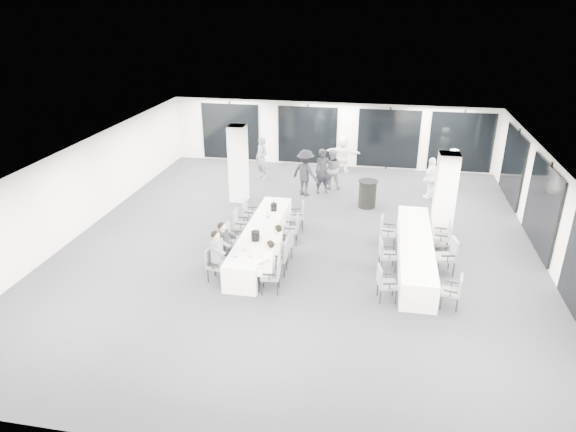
% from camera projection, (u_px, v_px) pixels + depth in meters
% --- Properties ---
extents(room, '(14.04, 16.04, 2.84)m').
position_uv_depth(room, '(334.00, 191.00, 15.99)').
color(room, '#222227').
rests_on(room, ground).
extents(column_left, '(0.60, 0.60, 2.80)m').
position_uv_depth(column_left, '(238.00, 164.00, 18.49)').
color(column_left, white).
rests_on(column_left, floor).
extents(column_right, '(0.60, 0.60, 2.80)m').
position_uv_depth(column_right, '(444.00, 199.00, 15.32)').
color(column_right, white).
rests_on(column_right, floor).
extents(banquet_table_main, '(0.90, 5.00, 0.75)m').
position_uv_depth(banquet_table_main, '(261.00, 240.00, 15.10)').
color(banquet_table_main, white).
rests_on(banquet_table_main, floor).
extents(banquet_table_side, '(0.90, 5.00, 0.75)m').
position_uv_depth(banquet_table_side, '(415.00, 252.00, 14.35)').
color(banquet_table_side, white).
rests_on(banquet_table_side, floor).
extents(cocktail_table, '(0.71, 0.71, 0.98)m').
position_uv_depth(cocktail_table, '(367.00, 194.00, 18.23)').
color(cocktail_table, black).
rests_on(cocktail_table, floor).
extents(chair_main_left_near, '(0.52, 0.56, 0.90)m').
position_uv_depth(chair_main_left_near, '(214.00, 262.00, 13.52)').
color(chair_main_left_near, '#585A60').
rests_on(chair_main_left_near, floor).
extents(chair_main_left_second, '(0.52, 0.56, 0.95)m').
position_uv_depth(chair_main_left_second, '(220.00, 252.00, 13.98)').
color(chair_main_left_second, '#585A60').
rests_on(chair_main_left_second, floor).
extents(chair_main_left_mid, '(0.48, 0.54, 0.92)m').
position_uv_depth(chair_main_left_mid, '(231.00, 237.00, 14.93)').
color(chair_main_left_mid, '#585A60').
rests_on(chair_main_left_mid, floor).
extents(chair_main_left_fourth, '(0.50, 0.56, 0.95)m').
position_uv_depth(chair_main_left_fourth, '(240.00, 223.00, 15.79)').
color(chair_main_left_fourth, '#585A60').
rests_on(chair_main_left_fourth, floor).
extents(chair_main_left_far, '(0.45, 0.50, 0.87)m').
position_uv_depth(chair_main_left_far, '(249.00, 212.00, 16.73)').
color(chair_main_left_far, '#585A60').
rests_on(chair_main_left_far, floor).
extents(chair_main_right_near, '(0.53, 0.58, 0.96)m').
position_uv_depth(chair_main_right_near, '(274.00, 272.00, 12.95)').
color(chair_main_right_near, '#585A60').
rests_on(chair_main_right_near, floor).
extents(chair_main_right_second, '(0.52, 0.58, 0.99)m').
position_uv_depth(chair_main_right_second, '(281.00, 255.00, 13.80)').
color(chair_main_right_second, '#585A60').
rests_on(chair_main_right_second, floor).
extents(chair_main_right_mid, '(0.51, 0.55, 0.88)m').
position_uv_depth(chair_main_right_mid, '(286.00, 244.00, 14.53)').
color(chair_main_right_mid, '#585A60').
rests_on(chair_main_right_mid, floor).
extents(chair_main_right_fourth, '(0.51, 0.55, 0.92)m').
position_uv_depth(chair_main_right_fourth, '(293.00, 228.00, 15.51)').
color(chair_main_right_fourth, '#585A60').
rests_on(chair_main_right_fourth, floor).
extents(chair_main_right_far, '(0.55, 0.58, 0.93)m').
position_uv_depth(chair_main_right_far, '(299.00, 214.00, 16.47)').
color(chair_main_right_far, '#585A60').
rests_on(chair_main_right_far, floor).
extents(chair_side_left_near, '(0.54, 0.58, 0.92)m').
position_uv_depth(chair_side_left_near, '(384.00, 281.00, 12.60)').
color(chair_side_left_near, '#585A60').
rests_on(chair_side_left_near, floor).
extents(chair_side_left_mid, '(0.52, 0.56, 0.90)m').
position_uv_depth(chair_side_left_mid, '(385.00, 253.00, 14.02)').
color(chair_side_left_mid, '#585A60').
rests_on(chair_side_left_mid, floor).
extents(chair_side_left_far, '(0.51, 0.56, 0.95)m').
position_uv_depth(chair_side_left_far, '(386.00, 230.00, 15.33)').
color(chair_side_left_far, '#585A60').
rests_on(chair_side_left_far, floor).
extents(chair_side_right_near, '(0.51, 0.55, 0.88)m').
position_uv_depth(chair_side_right_near, '(454.00, 290.00, 12.28)').
color(chair_side_right_near, '#585A60').
rests_on(chair_side_right_near, floor).
extents(chair_side_right_mid, '(0.60, 0.64, 1.02)m').
position_uv_depth(chair_side_right_mid, '(448.00, 254.00, 13.80)').
color(chair_side_right_mid, '#585A60').
rests_on(chair_side_right_mid, floor).
extents(chair_side_right_far, '(0.53, 0.59, 0.99)m').
position_uv_depth(chair_side_right_far, '(444.00, 235.00, 14.95)').
color(chair_side_right_far, '#585A60').
rests_on(chair_side_right_far, floor).
extents(seated_guest_a, '(0.50, 0.38, 1.44)m').
position_uv_depth(seated_guest_a, '(219.00, 253.00, 13.36)').
color(seated_guest_a, '#5B5D63').
rests_on(seated_guest_a, floor).
extents(seated_guest_b, '(0.50, 0.38, 1.44)m').
position_uv_depth(seated_guest_b, '(226.00, 244.00, 13.85)').
color(seated_guest_b, black).
rests_on(seated_guest_b, floor).
extents(seated_guest_c, '(0.50, 0.38, 1.44)m').
position_uv_depth(seated_guest_c, '(267.00, 263.00, 12.87)').
color(seated_guest_c, white).
rests_on(seated_guest_c, floor).
extents(seated_guest_d, '(0.50, 0.38, 1.44)m').
position_uv_depth(seated_guest_d, '(275.00, 246.00, 13.72)').
color(seated_guest_d, white).
rests_on(seated_guest_d, floor).
extents(standing_guest_a, '(0.89, 0.82, 1.96)m').
position_uv_depth(standing_guest_a, '(323.00, 169.00, 19.33)').
color(standing_guest_a, black).
rests_on(standing_guest_a, floor).
extents(standing_guest_b, '(0.93, 0.64, 1.80)m').
position_uv_depth(standing_guest_b, '(332.00, 166.00, 19.86)').
color(standing_guest_b, '#5B5D63').
rests_on(standing_guest_b, floor).
extents(standing_guest_c, '(1.45, 1.20, 2.00)m').
position_uv_depth(standing_guest_c, '(305.00, 170.00, 19.13)').
color(standing_guest_c, black).
rests_on(standing_guest_c, floor).
extents(standing_guest_d, '(1.09, 1.18, 1.76)m').
position_uv_depth(standing_guest_d, '(431.00, 175.00, 18.93)').
color(standing_guest_d, white).
rests_on(standing_guest_d, floor).
extents(standing_guest_e, '(0.65, 0.92, 1.75)m').
position_uv_depth(standing_guest_e, '(453.00, 165.00, 20.03)').
color(standing_guest_e, white).
rests_on(standing_guest_e, floor).
extents(standing_guest_f, '(1.72, 0.85, 1.80)m').
position_uv_depth(standing_guest_f, '(343.00, 152.00, 21.71)').
color(standing_guest_f, white).
rests_on(standing_guest_f, floor).
extents(standing_guest_g, '(0.92, 0.90, 1.97)m').
position_uv_depth(standing_guest_g, '(262.00, 156.00, 20.86)').
color(standing_guest_g, '#5B5D63').
rests_on(standing_guest_g, floor).
extents(ice_bucket_near, '(0.24, 0.24, 0.27)m').
position_uv_depth(ice_bucket_near, '(255.00, 236.00, 14.13)').
color(ice_bucket_near, black).
rests_on(ice_bucket_near, banquet_table_main).
extents(ice_bucket_far, '(0.21, 0.21, 0.23)m').
position_uv_depth(ice_bucket_far, '(274.00, 207.00, 16.11)').
color(ice_bucket_far, black).
rests_on(ice_bucket_far, banquet_table_main).
extents(water_bottle_a, '(0.07, 0.07, 0.22)m').
position_uv_depth(water_bottle_a, '(236.00, 255.00, 13.14)').
color(water_bottle_a, silver).
rests_on(water_bottle_a, banquet_table_main).
extents(water_bottle_b, '(0.07, 0.07, 0.24)m').
position_uv_depth(water_bottle_b, '(268.00, 216.00, 15.45)').
color(water_bottle_b, silver).
rests_on(water_bottle_b, banquet_table_main).
extents(water_bottle_c, '(0.07, 0.07, 0.21)m').
position_uv_depth(water_bottle_c, '(274.00, 201.00, 16.66)').
color(water_bottle_c, silver).
rests_on(water_bottle_c, banquet_table_main).
extents(plate_a, '(0.19, 0.19, 0.03)m').
position_uv_depth(plate_a, '(244.00, 250.00, 13.63)').
color(plate_a, white).
rests_on(plate_a, banquet_table_main).
extents(plate_b, '(0.22, 0.22, 0.03)m').
position_uv_depth(plate_b, '(249.00, 257.00, 13.28)').
color(plate_b, white).
rests_on(plate_b, banquet_table_main).
extents(plate_c, '(0.19, 0.19, 0.03)m').
position_uv_depth(plate_c, '(260.00, 237.00, 14.36)').
color(plate_c, white).
rests_on(plate_c, banquet_table_main).
extents(wine_glass, '(0.07, 0.07, 0.19)m').
position_uv_depth(wine_glass, '(252.00, 258.00, 12.91)').
color(wine_glass, silver).
rests_on(wine_glass, banquet_table_main).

